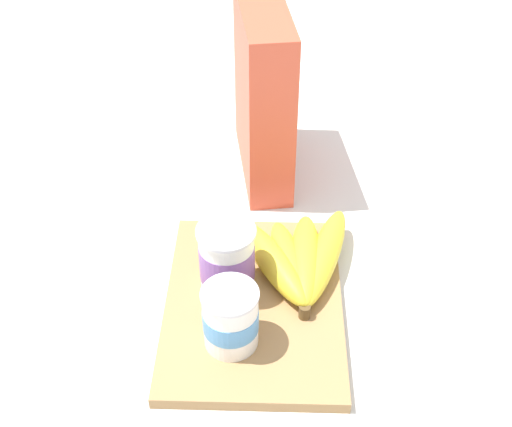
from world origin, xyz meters
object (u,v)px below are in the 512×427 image
Objects in this scene: cutting_board at (254,304)px; yogurt_cup_back at (227,260)px; yogurt_cup_front at (231,318)px; banana_bunch at (299,260)px; cereal_box at (263,94)px.

yogurt_cup_back reaches higher than cutting_board.
yogurt_cup_front reaches higher than banana_bunch.
cereal_box reaches higher than yogurt_cup_front.
yogurt_cup_back reaches higher than yogurt_cup_front.
banana_bunch is at bearing -70.00° from yogurt_cup_back.
yogurt_cup_front is (-0.36, 0.03, -0.07)m from cereal_box.
cereal_box is 1.38× the size of banana_bunch.
cereal_box is 0.28m from yogurt_cup_back.
cereal_box is at bearing -7.79° from yogurt_cup_back.
cutting_board is at bearing -122.48° from yogurt_cup_back.
yogurt_cup_back is 0.50× the size of banana_bunch.
banana_bunch is (-0.24, -0.05, -0.10)m from cereal_box.
yogurt_cup_front is 0.08m from yogurt_cup_back.
cutting_board is 0.08m from banana_bunch.
yogurt_cup_front is at bearing 166.97° from cereal_box.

